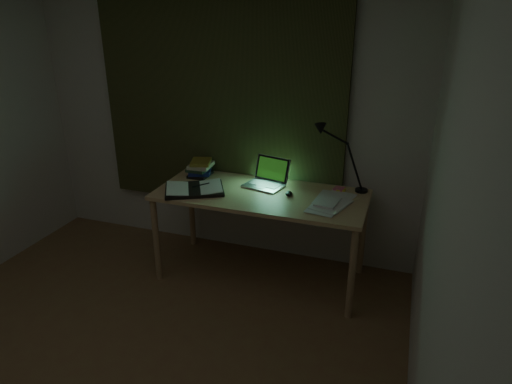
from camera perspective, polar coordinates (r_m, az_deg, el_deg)
wall_back at (r=4.06m, az=-4.31°, el=9.42°), size 3.50×0.00×2.50m
wall_right at (r=1.88m, az=22.35°, el=-8.23°), size 0.00×4.00×2.50m
curtain at (r=3.98m, az=-4.62°, el=12.10°), size 2.20×0.06×2.00m
desk at (r=3.80m, az=0.59°, el=-5.47°), size 1.68×0.73×0.76m
laptop at (r=3.72m, az=0.96°, el=2.28°), size 0.39×0.41×0.22m
open_textbook at (r=3.70m, az=-7.72°, el=0.40°), size 0.56×0.51×0.04m
book_stack at (r=4.02m, az=-6.97°, el=3.04°), size 0.21×0.24×0.14m
loose_papers at (r=3.50m, az=8.17°, el=-1.06°), size 0.43×0.45×0.02m
mouse at (r=3.59m, az=4.12°, el=-0.21°), size 0.08×0.10×0.03m
sticky_yellow at (r=3.75m, az=10.59°, el=0.30°), size 0.07×0.07×0.01m
sticky_pink at (r=3.76m, az=10.35°, el=0.40°), size 0.09×0.09×0.02m
desk_lamp at (r=3.67m, az=13.38°, el=4.00°), size 0.40×0.33×0.54m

